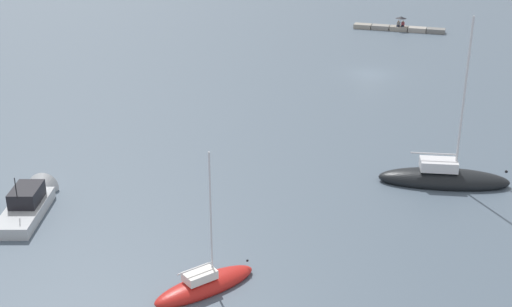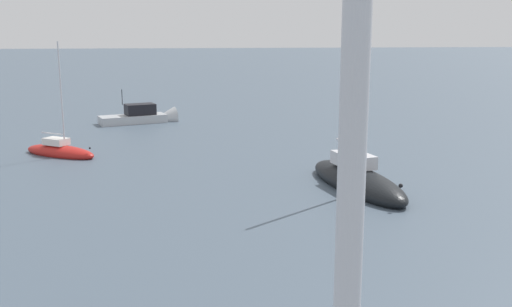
# 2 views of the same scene
# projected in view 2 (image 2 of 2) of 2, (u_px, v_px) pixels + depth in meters

# --- Properties ---
(sailboat_black_far) EXTENTS (8.58, 3.96, 11.23)m
(sailboat_black_far) POSITION_uv_depth(u_px,v_px,m) (357.00, 180.00, 28.66)
(sailboat_black_far) COLOR black
(sailboat_black_far) RESTS_ON ground_plane
(sailboat_red_outer) EXTENTS (4.41, 5.32, 7.28)m
(sailboat_red_outer) POSITION_uv_depth(u_px,v_px,m) (60.00, 151.00, 36.20)
(sailboat_red_outer) COLOR red
(sailboat_red_outer) RESTS_ON ground_plane
(motorboat_grey_near) EXTENTS (3.92, 6.77, 3.63)m
(motorboat_grey_near) POSITION_uv_depth(u_px,v_px,m) (145.00, 118.00, 49.45)
(motorboat_grey_near) COLOR #ADB2B7
(motorboat_grey_near) RESTS_ON ground_plane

